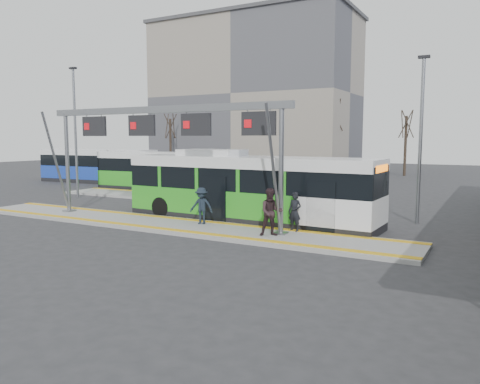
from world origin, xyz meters
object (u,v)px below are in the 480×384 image
object	(u,v)px
gantry	(161,130)
passenger_a	(295,212)
hero_bus	(248,189)
passenger_b	(271,212)
passenger_c	(202,206)

from	to	relation	value
gantry	passenger_a	size ratio (longest dim) A/B	8.11
hero_bus	gantry	bearing A→B (deg)	-138.03
gantry	passenger_a	xyz separation A→B (m)	(6.13, 0.81, -3.35)
passenger_a	passenger_b	size ratio (longest dim) A/B	0.87
gantry	hero_bus	size ratio (longest dim) A/B	1.05
hero_bus	passenger_c	bearing A→B (deg)	-114.65
passenger_c	hero_bus	bearing A→B (deg)	50.63
passenger_c	gantry	bearing A→B (deg)	176.72
passenger_b	passenger_a	bearing A→B (deg)	37.54
gantry	passenger_a	world-z (taller)	gantry
passenger_a	hero_bus	bearing A→B (deg)	161.91
passenger_b	passenger_c	world-z (taller)	passenger_b
hero_bus	passenger_a	world-z (taller)	hero_bus
hero_bus	passenger_a	size ratio (longest dim) A/B	7.73
hero_bus	passenger_c	xyz separation A→B (m)	(-1.12, -2.22, -0.59)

